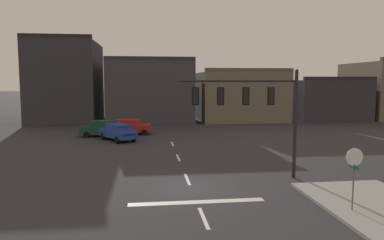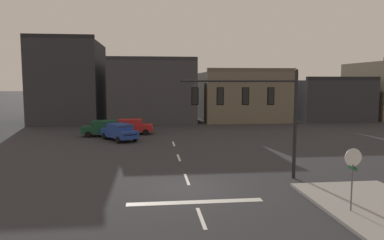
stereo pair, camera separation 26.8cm
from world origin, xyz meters
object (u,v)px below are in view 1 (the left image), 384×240
at_px(car_lot_middle, 129,126).
at_px(car_lot_nearside, 102,128).
at_px(signal_mast_near_side, 255,104).
at_px(car_lot_farside, 118,132).
at_px(stop_sign, 354,164).

bearing_deg(car_lot_middle, car_lot_nearside, -161.33).
xyz_separation_m(signal_mast_near_side, car_lot_middle, (-7.98, 18.54, -3.49)).
relative_size(car_lot_nearside, car_lot_middle, 1.00).
bearing_deg(car_lot_farside, stop_sign, -61.12).
relative_size(stop_sign, car_lot_nearside, 0.63).
bearing_deg(stop_sign, car_lot_farside, 118.88).
bearing_deg(car_lot_farside, car_lot_middle, 76.95).
bearing_deg(signal_mast_near_side, stop_sign, -67.46).
distance_m(car_lot_middle, car_lot_farside, 4.04).
bearing_deg(car_lot_middle, stop_sign, -66.91).
height_order(car_lot_nearside, car_lot_middle, same).
bearing_deg(signal_mast_near_side, car_lot_farside, 121.32).
bearing_deg(signal_mast_near_side, car_lot_middle, 113.27).
relative_size(signal_mast_near_side, car_lot_middle, 1.49).
bearing_deg(car_lot_farside, signal_mast_near_side, -58.68).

